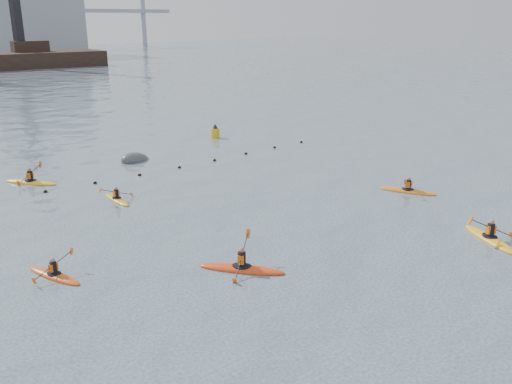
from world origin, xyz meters
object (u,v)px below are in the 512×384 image
Objects in this scene: kayaker_1 at (490,238)px; nav_buoy at (215,133)px; kayaker_0 at (242,268)px; kayaker_3 at (117,199)px; kayaker_2 at (54,275)px; kayaker_5 at (31,182)px; mooring_buoy at (135,160)px; kayaker_4 at (408,190)px.

kayaker_1 is 2.60× the size of nav_buoy.
kayaker_0 is 11.48m from kayaker_3.
kayaker_2 is at bearing -129.62° from kayaker_3.
kayaker_0 is 1.00× the size of kayaker_5.
kayaker_2 is at bearing -126.89° from mooring_buoy.
kayaker_1 is 26.65m from nav_buoy.
kayaker_1 is 24.48m from mooring_buoy.
kayaker_0 is 1.14× the size of kayaker_3.
nav_buoy reaches higher than kayaker_3.
kayaker_3 is (6.09, 7.25, -0.00)m from kayaker_2.
kayaker_3 is 0.88× the size of kayaker_5.
mooring_buoy is 1.73× the size of nav_buoy.
kayaker_3 is at bearing 30.77° from kayaker_2.
kayaker_0 is at bearing -53.71° from kayaker_2.
kayaker_0 is 7.47m from kayaker_2.
mooring_buoy is (-9.06, 16.95, -0.10)m from kayaker_4.
kayaker_1 is 1.50× the size of mooring_buoy.
kayaker_2 is 9.47m from kayaker_3.
kayaker_4 is at bearing -30.12° from kayaker_0.
mooring_buoy is (7.69, 1.06, -0.11)m from kayaker_5.
kayaker_0 is 11.84m from kayaker_1.
kayaker_4 is at bearing -80.73° from kayaker_5.
nav_buoy is at bearing 21.96° from kayaker_2.
kayaker_5 is at bearing 60.25° from kayaker_0.
mooring_buoy is at bearing 56.86° from kayaker_3.
kayaker_1 reaches higher than kayaker_2.
kayaker_1 reaches higher than kayaker_5.
mooring_buoy is (-5.92, 23.76, -0.11)m from kayaker_1.
kayaker_1 is 19.56m from kayaker_3.
kayaker_2 is 26.59m from nav_buoy.
kayaker_1 is at bearing 40.07° from kayaker_4.
mooring_buoy is 9.36m from nav_buoy.
nav_buoy is (8.94, 2.72, 0.42)m from mooring_buoy.
kayaker_2 is (-6.16, 4.24, -0.02)m from kayaker_0.
kayaker_5 is (-2.76, 17.95, -0.00)m from kayaker_0.
kayaker_3 is 17.30m from nav_buoy.
kayaker_4 is (3.14, 6.81, -0.01)m from kayaker_1.
kayaker_0 is 1.00× the size of kayaker_4.
nav_buoy is at bearing 18.95° from kayaker_0.
kayaker_2 is 0.90× the size of kayaker_4.
kayaker_5 reaches higher than mooring_buoy.
kayaker_2 reaches higher than mooring_buoy.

